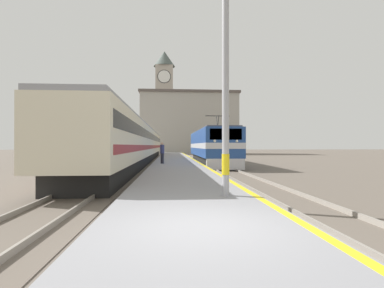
% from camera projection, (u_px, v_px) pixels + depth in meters
% --- Properties ---
extents(ground_plane, '(200.00, 200.00, 0.00)m').
position_uv_depth(ground_plane, '(175.00, 161.00, 35.32)').
color(ground_plane, '#60564C').
extents(platform, '(4.04, 140.00, 0.40)m').
position_uv_depth(platform, '(176.00, 162.00, 30.34)').
color(platform, gray).
rests_on(platform, ground).
extents(rail_track_near, '(2.83, 140.00, 0.16)m').
position_uv_depth(rail_track_near, '(209.00, 163.00, 30.59)').
color(rail_track_near, '#60564C').
rests_on(rail_track_near, ground).
extents(rail_track_far, '(2.84, 140.00, 0.16)m').
position_uv_depth(rail_track_far, '(137.00, 164.00, 30.05)').
color(rail_track_far, '#60564C').
rests_on(rail_track_far, ground).
extents(locomotive_train, '(2.92, 15.14, 4.35)m').
position_uv_depth(locomotive_train, '(211.00, 147.00, 28.75)').
color(locomotive_train, black).
rests_on(locomotive_train, ground).
extents(passenger_train, '(2.92, 48.28, 3.76)m').
position_uv_depth(passenger_train, '(140.00, 144.00, 33.35)').
color(passenger_train, black).
rests_on(passenger_train, ground).
extents(catenary_mast, '(2.68, 0.22, 7.96)m').
position_uv_depth(catenary_mast, '(231.00, 54.00, 8.64)').
color(catenary_mast, '#9E9EA3').
rests_on(catenary_mast, platform).
extents(person_on_platform, '(0.34, 0.34, 1.71)m').
position_uv_depth(person_on_platform, '(162.00, 152.00, 23.94)').
color(person_on_platform, '#23232D').
rests_on(person_on_platform, platform).
extents(clock_tower, '(5.24, 5.24, 25.11)m').
position_uv_depth(clock_tower, '(164.00, 99.00, 73.73)').
color(clock_tower, '#ADA393').
rests_on(clock_tower, ground).
extents(station_building, '(21.43, 9.28, 13.52)m').
position_uv_depth(station_building, '(189.00, 123.00, 66.58)').
color(station_building, '#A8A399').
rests_on(station_building, ground).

